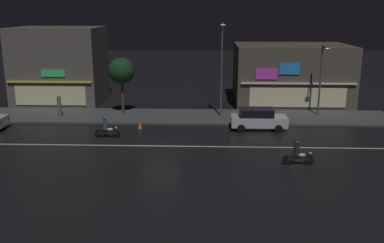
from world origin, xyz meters
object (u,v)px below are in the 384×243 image
at_px(pedestrian_on_sidewalk, 59,106).
at_px(motorcycle_following, 298,155).
at_px(parked_car_near_kerb, 258,119).
at_px(streetlamp_west, 222,63).
at_px(traffic_cone, 140,125).
at_px(streetlamp_mid, 322,74).
at_px(motorcycle_lead, 106,129).

height_order(pedestrian_on_sidewalk, motorcycle_following, pedestrian_on_sidewalk).
distance_m(parked_car_near_kerb, motorcycle_following, 7.86).
distance_m(pedestrian_on_sidewalk, parked_car_near_kerb, 17.03).
xyz_separation_m(streetlamp_west, traffic_cone, (-6.46, -3.62, -4.48)).
relative_size(parked_car_near_kerb, traffic_cone, 7.82).
height_order(streetlamp_west, motorcycle_following, streetlamp_west).
distance_m(streetlamp_mid, motorcycle_following, 13.07).
distance_m(pedestrian_on_sidewalk, motorcycle_following, 21.24).
bearing_deg(streetlamp_west, motorcycle_lead, -144.07).
xyz_separation_m(streetlamp_west, motorcycle_following, (4.28, -11.29, -4.12)).
xyz_separation_m(pedestrian_on_sidewalk, motorcycle_lead, (5.45, -5.76, -0.39)).
relative_size(streetlamp_west, motorcycle_following, 4.16).
bearing_deg(parked_car_near_kerb, motorcycle_following, 101.02).
bearing_deg(streetlamp_west, traffic_cone, -150.73).
height_order(streetlamp_west, pedestrian_on_sidewalk, streetlamp_west).
distance_m(streetlamp_mid, parked_car_near_kerb, 7.71).
bearing_deg(parked_car_near_kerb, streetlamp_mid, -143.61).
bearing_deg(streetlamp_west, parked_car_near_kerb, -52.12).
bearing_deg(pedestrian_on_sidewalk, traffic_cone, 17.91).
height_order(parked_car_near_kerb, traffic_cone, parked_car_near_kerb).
bearing_deg(streetlamp_mid, motorcycle_following, -109.58).
xyz_separation_m(streetlamp_mid, motorcycle_lead, (-17.03, -6.83, -3.13)).
bearing_deg(motorcycle_following, traffic_cone, -32.87).
bearing_deg(streetlamp_west, streetlamp_mid, 4.46).
bearing_deg(motorcycle_following, streetlamp_west, -66.58).
bearing_deg(motorcycle_lead, parked_car_near_kerb, 8.45).
distance_m(streetlamp_west, pedestrian_on_sidewalk, 14.45).
height_order(streetlamp_west, streetlamp_mid, streetlamp_west).
xyz_separation_m(motorcycle_lead, motorcycle_following, (12.78, -5.13, 0.00)).
bearing_deg(streetlamp_west, pedestrian_on_sidewalk, -178.35).
bearing_deg(pedestrian_on_sidewalk, streetlamp_mid, 43.87).
relative_size(pedestrian_on_sidewalk, motorcycle_lead, 0.99).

